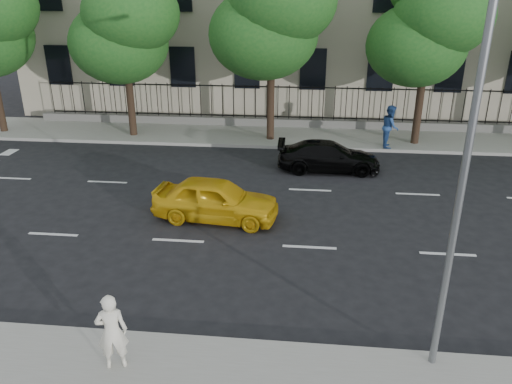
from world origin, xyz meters
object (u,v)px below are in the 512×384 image
at_px(street_light, 464,114).
at_px(yellow_taxi, 216,199).
at_px(woman_near, 112,332).
at_px(black_sedan, 329,156).

distance_m(street_light, yellow_taxi, 9.28).
xyz_separation_m(street_light, woman_near, (-6.35, -1.31, -4.17)).
distance_m(street_light, woman_near, 7.71).
distance_m(yellow_taxi, black_sedan, 6.42).
xyz_separation_m(street_light, black_sedan, (-1.76, 11.06, -4.53)).
height_order(yellow_taxi, black_sedan, yellow_taxi).
relative_size(yellow_taxi, woman_near, 2.49).
relative_size(street_light, black_sedan, 1.90).
bearing_deg(woman_near, yellow_taxi, -113.65).
bearing_deg(yellow_taxi, black_sedan, -30.54).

